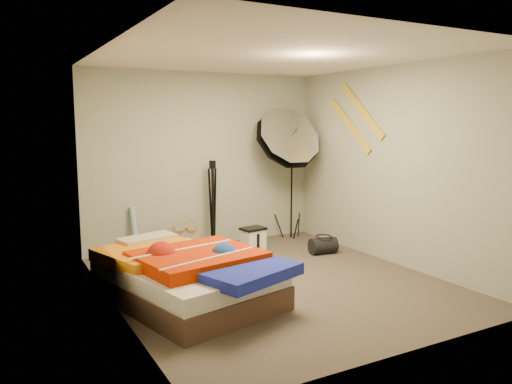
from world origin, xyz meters
TOP-DOWN VIEW (x-y plane):
  - floor at (0.00, 0.00)m, footprint 4.00×4.00m
  - ceiling at (0.00, 0.00)m, footprint 4.00×4.00m
  - wall_back at (0.00, 2.00)m, footprint 3.50×0.00m
  - wall_front at (0.00, -2.00)m, footprint 3.50×0.00m
  - wall_left at (-1.75, 0.00)m, footprint 0.00×4.00m
  - wall_right at (1.75, 0.00)m, footprint 0.00×4.00m
  - tote_bag at (-0.40, 1.74)m, footprint 0.38×0.25m
  - wrapping_roll at (-1.07, 1.90)m, footprint 0.11×0.20m
  - camera_case at (0.45, 1.33)m, footprint 0.34×0.27m
  - duffel_bag at (1.22, 0.73)m, footprint 0.39×0.26m
  - wall_stripe_upper at (1.73, 0.60)m, footprint 0.02×0.91m
  - wall_stripe_lower at (1.73, 0.85)m, footprint 0.02×0.91m
  - bed at (-1.07, -0.09)m, footprint 1.71×2.14m
  - photo_umbrella at (1.19, 1.66)m, footprint 1.25×0.95m
  - camera_tripod at (0.04, 1.79)m, footprint 0.08×0.08m

SIDE VIEW (x-z plane):
  - floor at x=0.00m, z-range 0.00..0.00m
  - duffel_bag at x=1.22m, z-range 0.00..0.22m
  - camera_case at x=0.45m, z-range 0.00..0.31m
  - tote_bag at x=-0.40m, z-range -0.01..0.36m
  - bed at x=-1.07m, z-range 0.00..0.54m
  - wrapping_roll at x=-1.07m, z-range 0.00..0.66m
  - camera_tripod at x=0.04m, z-range 0.09..1.35m
  - wall_back at x=0.00m, z-range -0.50..3.00m
  - wall_front at x=0.00m, z-range -0.50..3.00m
  - wall_left at x=-1.75m, z-range -0.75..3.25m
  - wall_right at x=1.75m, z-range -0.75..3.25m
  - photo_umbrella at x=1.19m, z-range 0.46..2.58m
  - wall_stripe_lower at x=1.73m, z-range 1.36..2.14m
  - wall_stripe_upper at x=1.73m, z-range 1.56..2.34m
  - ceiling at x=0.00m, z-range 2.50..2.50m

